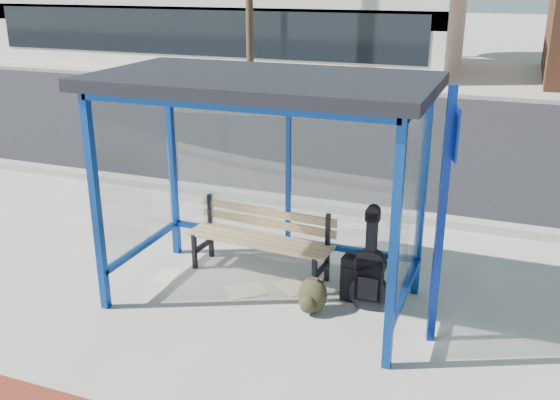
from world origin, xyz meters
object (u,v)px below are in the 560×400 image
at_px(guitar_bag, 370,274).
at_px(backpack, 312,296).
at_px(suitcase, 357,279).
at_px(bench, 261,236).

bearing_deg(guitar_bag, backpack, -152.00).
distance_m(guitar_bag, suitcase, 0.26).
bearing_deg(bench, guitar_bag, -11.23).
bearing_deg(bench, suitcase, -7.19).
bearing_deg(suitcase, bench, 173.46).
bearing_deg(suitcase, guitar_bag, -34.35).
relative_size(guitar_bag, suitcase, 2.00).
relative_size(bench, guitar_bag, 1.62).
distance_m(bench, backpack, 1.12).
distance_m(guitar_bag, backpack, 0.64).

